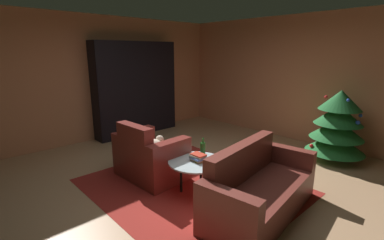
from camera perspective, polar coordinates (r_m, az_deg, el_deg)
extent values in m
plane|color=tan|center=(4.35, 0.45, -12.50)|extent=(7.44, 7.44, 0.00)
cube|color=#CA7D56|center=(6.48, 21.20, 7.88)|extent=(6.22, 0.06, 2.71)
cube|color=#CA7D56|center=(6.51, -18.70, 8.11)|extent=(0.06, 6.32, 2.71)
cube|color=maroon|center=(4.19, -0.21, -13.56)|extent=(2.90, 2.48, 0.01)
cube|color=black|center=(6.54, -10.68, 6.24)|extent=(0.03, 2.04, 2.17)
cube|color=black|center=(7.26, -4.70, 7.19)|extent=(0.39, 0.02, 2.17)
cube|color=black|center=(6.23, -19.47, 5.30)|extent=(0.39, 0.03, 2.17)
cube|color=black|center=(6.91, -11.09, -2.47)|extent=(0.36, 1.99, 0.03)
cube|color=black|center=(6.80, -11.26, 1.00)|extent=(0.36, 1.99, 0.03)
cube|color=black|center=(6.72, -11.44, 4.56)|extent=(0.36, 1.99, 0.02)
cube|color=black|center=(6.66, -11.61, 8.19)|extent=(0.36, 1.99, 0.02)
cube|color=black|center=(6.64, -11.80, 11.87)|extent=(0.36, 1.99, 0.02)
cube|color=black|center=(6.64, -11.99, 15.57)|extent=(0.36, 1.99, 0.03)
cube|color=black|center=(6.86, -12.06, 4.09)|extent=(0.05, 1.10, 0.69)
cube|color=black|center=(6.84, -11.95, 4.07)|extent=(0.03, 1.13, 0.72)
cube|color=#925297|center=(7.45, -5.26, 0.10)|extent=(0.23, 0.03, 0.27)
cube|color=gold|center=(7.42, -5.50, 0.34)|extent=(0.22, 0.03, 0.34)
cube|color=red|center=(7.38, -5.69, 0.36)|extent=(0.26, 0.04, 0.37)
cube|color=#307245|center=(7.37, -5.96, -0.12)|extent=(0.25, 0.04, 0.25)
cube|color=#924296|center=(7.36, -6.38, -0.07)|extent=(0.19, 0.05, 0.27)
cube|color=#266A88|center=(7.30, -6.48, 0.05)|extent=(0.27, 0.04, 0.33)
cube|color=#338C49|center=(7.29, -6.92, 0.10)|extent=(0.22, 0.05, 0.35)
cube|color=gold|center=(7.26, -5.53, 10.43)|extent=(0.20, 0.03, 0.37)
cube|color=orange|center=(7.21, -5.63, 10.25)|extent=(0.25, 0.04, 0.33)
cube|color=#4A3B2E|center=(7.20, -5.99, 10.17)|extent=(0.22, 0.04, 0.31)
cube|color=#0F4295|center=(7.18, -6.32, 9.91)|extent=(0.21, 0.04, 0.25)
cube|color=orange|center=(7.14, -6.52, 10.06)|extent=(0.24, 0.03, 0.30)
cube|color=#3D391B|center=(7.10, -6.69, 9.92)|extent=(0.29, 0.05, 0.27)
cube|color=#A79B92|center=(7.10, -7.21, 10.19)|extent=(0.21, 0.04, 0.34)
cube|color=navy|center=(7.06, -7.51, 10.07)|extent=(0.22, 0.04, 0.32)
cube|color=#428C48|center=(7.04, -7.88, 9.78)|extent=(0.22, 0.05, 0.25)
cube|color=orange|center=(7.25, -5.57, 13.71)|extent=(0.19, 0.03, 0.34)
cube|color=orange|center=(7.19, -5.63, 13.39)|extent=(0.29, 0.05, 0.26)
cube|color=#1C7A7F|center=(7.18, -6.12, 13.56)|extent=(0.23, 0.05, 0.31)
cube|color=#2F763F|center=(7.16, -6.49, 13.55)|extent=(0.21, 0.04, 0.31)
cube|color=teal|center=(7.11, -6.70, 13.53)|extent=(0.25, 0.03, 0.31)
cube|color=#7E459C|center=(7.08, -6.89, 13.58)|extent=(0.27, 0.03, 0.32)
cube|color=#A3A494|center=(7.07, -7.18, 13.30)|extent=(0.25, 0.03, 0.25)
cube|color=brown|center=(7.06, -7.52, 13.46)|extent=(0.21, 0.03, 0.30)
cube|color=maroon|center=(4.46, -8.41, -8.96)|extent=(0.74, 0.77, 0.43)
cube|color=maroon|center=(4.14, -11.77, -4.23)|extent=(0.71, 0.20, 0.48)
cube|color=maroon|center=(4.09, -4.64, -9.02)|extent=(0.22, 0.74, 0.69)
cube|color=maroon|center=(4.75, -11.75, -5.96)|extent=(0.22, 0.74, 0.69)
ellipsoid|color=beige|center=(4.37, -7.58, -5.14)|extent=(0.29, 0.19, 0.18)
sphere|color=beige|center=(4.46, -6.66, -3.99)|extent=(0.13, 0.13, 0.13)
cube|color=brown|center=(3.61, 14.17, -15.47)|extent=(0.92, 1.54, 0.38)
cube|color=brown|center=(3.54, 10.36, -8.34)|extent=(0.36, 1.46, 0.46)
cube|color=brown|center=(2.94, 7.18, -19.76)|extent=(0.75, 0.25, 0.63)
cube|color=brown|center=(4.23, 18.98, -9.39)|extent=(0.75, 0.25, 0.63)
cylinder|color=black|center=(3.85, 3.01, -12.69)|extent=(0.04, 0.04, 0.43)
cylinder|color=black|center=(4.18, 1.86, -10.41)|extent=(0.04, 0.04, 0.43)
cylinder|color=black|center=(3.96, -2.27, -11.85)|extent=(0.04, 0.04, 0.43)
cylinder|color=silver|center=(3.90, 0.88, -8.64)|extent=(0.79, 0.79, 0.02)
cube|color=gold|center=(3.90, 1.20, -8.26)|extent=(0.17, 0.14, 0.03)
cube|color=gray|center=(3.89, 1.19, -7.99)|extent=(0.21, 0.16, 0.02)
cube|color=#3A4C84|center=(3.87, 1.22, -7.79)|extent=(0.23, 0.19, 0.02)
cube|color=gray|center=(3.88, 1.21, -7.44)|extent=(0.22, 0.18, 0.02)
cube|color=#B72E1C|center=(3.87, 1.31, -7.15)|extent=(0.21, 0.15, 0.02)
cylinder|color=#1F581E|center=(4.04, 2.26, -6.11)|extent=(0.08, 0.08, 0.21)
cylinder|color=#1F581E|center=(3.99, 2.28, -4.24)|extent=(0.03, 0.03, 0.07)
cylinder|color=brown|center=(5.75, 27.20, -6.54)|extent=(0.08, 0.08, 0.15)
cone|color=#21672F|center=(5.67, 27.49, -4.14)|extent=(1.01, 1.01, 0.35)
cone|color=#21672F|center=(5.60, 27.79, -1.60)|extent=(0.91, 0.91, 0.35)
cone|color=#21672F|center=(5.54, 28.09, 1.01)|extent=(0.81, 0.81, 0.35)
cone|color=#21672F|center=(5.50, 28.40, 3.66)|extent=(0.72, 0.72, 0.35)
sphere|color=red|center=(5.66, 26.00, 4.27)|extent=(0.07, 0.07, 0.07)
sphere|color=red|center=(5.54, 23.47, -4.91)|extent=(0.07, 0.07, 0.07)
sphere|color=blue|center=(5.55, 31.49, 0.79)|extent=(0.06, 0.06, 0.06)
sphere|color=blue|center=(5.23, 29.59, 3.58)|extent=(0.05, 0.05, 0.05)
sphere|color=yellow|center=(5.78, 28.08, 4.01)|extent=(0.08, 0.08, 0.08)
sphere|color=blue|center=(5.43, 31.09, -0.44)|extent=(0.08, 0.08, 0.08)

